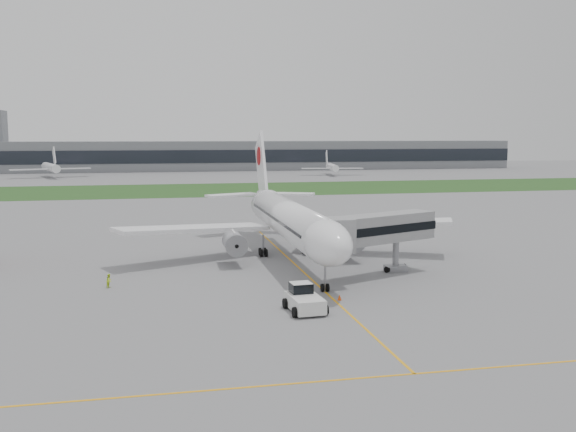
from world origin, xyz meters
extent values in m
plane|color=gray|center=(0.00, 0.00, 0.00)|extent=(600.00, 600.00, 0.00)
cube|color=#27501E|center=(0.00, 120.00, 0.01)|extent=(600.00, 50.00, 0.02)
cube|color=gray|center=(0.00, 230.00, 7.00)|extent=(320.00, 22.00, 14.00)
cube|color=black|center=(0.00, 219.00, 7.00)|extent=(320.00, 0.60, 6.00)
cylinder|color=white|center=(0.00, 4.00, 5.60)|extent=(5.00, 38.00, 5.00)
ellipsoid|color=white|center=(0.00, -15.50, 5.60)|extent=(5.00, 11.00, 5.00)
cube|color=black|center=(0.00, -16.50, 6.50)|extent=(3.20, 1.54, 1.14)
cone|color=white|center=(0.00, 26.00, 6.40)|extent=(5.00, 10.53, 6.16)
cube|color=white|center=(-13.00, 6.00, 4.40)|extent=(22.13, 13.52, 1.70)
cube|color=white|center=(13.00, 6.00, 4.40)|extent=(22.13, 13.52, 1.70)
cylinder|color=#97979C|center=(-8.00, 1.50, 3.00)|extent=(2.70, 5.20, 2.70)
cylinder|color=#97979C|center=(8.00, 1.50, 3.00)|extent=(2.70, 5.20, 2.70)
cube|color=white|center=(0.00, 27.50, 11.50)|extent=(0.45, 10.90, 12.76)
cylinder|color=#A3090C|center=(0.00, 28.50, 13.50)|extent=(0.60, 3.20, 3.20)
cube|color=white|center=(-5.00, 28.50, 6.80)|extent=(9.54, 6.34, 0.35)
cube|color=white|center=(5.00, 28.50, 6.80)|extent=(9.54, 6.34, 0.35)
cylinder|color=gray|center=(0.00, -15.00, 1.55)|extent=(0.24, 0.24, 3.10)
cylinder|color=black|center=(-3.20, 7.00, 0.55)|extent=(1.40, 1.10, 1.10)
cylinder|color=black|center=(3.20, 7.00, 0.55)|extent=(1.40, 1.10, 1.10)
cube|color=white|center=(-4.00, -22.37, 0.90)|extent=(3.18, 5.27, 1.36)
cube|color=white|center=(-4.10, -21.01, 2.03)|extent=(2.16, 1.95, 1.13)
cube|color=black|center=(-4.10, -21.01, 2.09)|extent=(2.22, 2.01, 0.96)
cylinder|color=black|center=(-5.64, -20.78, 0.51)|extent=(0.47, 1.04, 1.02)
cylinder|color=black|center=(-2.60, -20.57, 0.51)|extent=(0.47, 1.04, 1.02)
cylinder|color=black|center=(-5.40, -24.17, 0.51)|extent=(0.47, 1.04, 1.02)
cylinder|color=black|center=(-2.36, -23.95, 0.51)|extent=(0.47, 1.04, 1.02)
cube|color=#959598|center=(8.64, -8.39, 5.87)|extent=(15.87, 9.36, 3.39)
cube|color=black|center=(8.64, -8.39, 5.87)|extent=(16.12, 9.55, 1.02)
cube|color=#959598|center=(2.34, -12.32, 5.87)|extent=(2.94, 3.84, 3.84)
cylinder|color=gray|center=(11.53, -6.53, 2.15)|extent=(0.79, 0.79, 4.29)
cube|color=gray|center=(11.53, -6.53, 0.40)|extent=(3.11, 2.52, 0.79)
cylinder|color=black|center=(10.18, -7.11, 0.40)|extent=(0.62, 0.86, 0.79)
cylinder|color=black|center=(12.88, -5.95, 0.40)|extent=(0.62, 0.86, 0.79)
cone|color=#E6470C|center=(-1.63, -18.53, 0.25)|extent=(0.36, 0.36, 0.49)
cone|color=#E6470C|center=(0.56, -18.81, 0.30)|extent=(0.44, 0.44, 0.60)
imported|color=#9AC520|center=(-2.98, -20.94, 0.87)|extent=(0.76, 0.69, 1.74)
imported|color=#D0F528|center=(-23.43, -8.17, 0.79)|extent=(0.87, 0.95, 1.59)
camera|label=1|loc=(-18.10, -81.79, 17.24)|focal=40.00mm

